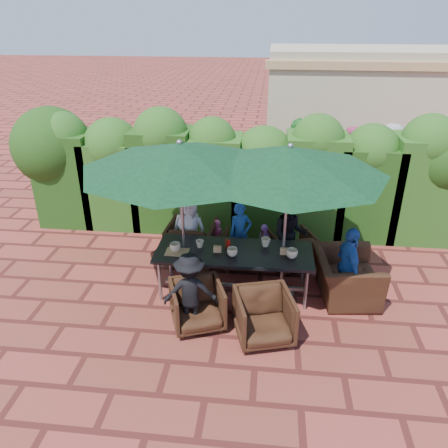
# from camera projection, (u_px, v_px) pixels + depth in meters

# --- Properties ---
(ground) EXTENTS (80.00, 80.00, 0.00)m
(ground) POSITION_uv_depth(u_px,v_px,m) (225.00, 291.00, 7.07)
(ground) COLOR maroon
(ground) RESTS_ON ground
(dining_table) EXTENTS (2.42, 0.90, 0.75)m
(dining_table) POSITION_uv_depth(u_px,v_px,m) (234.00, 255.00, 6.75)
(dining_table) COLOR black
(dining_table) RESTS_ON ground
(umbrella_left) EXTENTS (2.91, 2.91, 2.46)m
(umbrella_left) POSITION_uv_depth(u_px,v_px,m) (180.00, 157.00, 6.20)
(umbrella_left) COLOR gray
(umbrella_left) RESTS_ON ground
(umbrella_right) EXTENTS (2.79, 2.79, 2.46)m
(umbrella_right) POSITION_uv_depth(u_px,v_px,m) (289.00, 160.00, 6.04)
(umbrella_right) COLOR gray
(umbrella_right) RESTS_ON ground
(chair_far_left) EXTENTS (0.86, 0.81, 0.84)m
(chair_far_left) POSITION_uv_depth(u_px,v_px,m) (192.00, 240.00, 7.73)
(chair_far_left) COLOR black
(chair_far_left) RESTS_ON ground
(chair_far_mid) EXTENTS (0.68, 0.64, 0.69)m
(chair_far_mid) POSITION_uv_depth(u_px,v_px,m) (243.00, 248.00, 7.63)
(chair_far_mid) COLOR black
(chair_far_mid) RESTS_ON ground
(chair_far_right) EXTENTS (0.89, 0.87, 0.71)m
(chair_far_right) POSITION_uv_depth(u_px,v_px,m) (292.00, 248.00, 7.61)
(chair_far_right) COLOR black
(chair_far_right) RESTS_ON ground
(chair_near_left) EXTENTS (0.89, 0.87, 0.73)m
(chair_near_left) POSITION_uv_depth(u_px,v_px,m) (197.00, 303.00, 6.17)
(chair_near_left) COLOR black
(chair_near_left) RESTS_ON ground
(chair_near_right) EXTENTS (0.90, 0.87, 0.76)m
(chair_near_right) POSITION_uv_depth(u_px,v_px,m) (264.00, 315.00, 5.90)
(chair_near_right) COLOR black
(chair_near_right) RESTS_ON ground
(chair_end_right) EXTENTS (0.81, 1.14, 0.94)m
(chair_end_right) POSITION_uv_depth(u_px,v_px,m) (347.00, 270.00, 6.74)
(chair_end_right) COLOR black
(chair_end_right) RESTS_ON ground
(adult_far_left) EXTENTS (0.67, 0.45, 1.26)m
(adult_far_left) POSITION_uv_depth(u_px,v_px,m) (189.00, 230.00, 7.64)
(adult_far_left) COLOR silver
(adult_far_left) RESTS_ON ground
(adult_far_mid) EXTENTS (0.50, 0.46, 1.13)m
(adult_far_mid) POSITION_uv_depth(u_px,v_px,m) (240.00, 234.00, 7.64)
(adult_far_mid) COLOR #1E52A5
(adult_far_mid) RESTS_ON ground
(adult_far_right) EXTENTS (0.61, 0.38, 1.25)m
(adult_far_right) POSITION_uv_depth(u_px,v_px,m) (289.00, 234.00, 7.49)
(adult_far_right) COLOR black
(adult_far_right) RESTS_ON ground
(adult_near_left) EXTENTS (0.79, 0.45, 1.17)m
(adult_near_left) POSITION_uv_depth(u_px,v_px,m) (190.00, 292.00, 6.03)
(adult_near_left) COLOR black
(adult_near_left) RESTS_ON ground
(adult_end_right) EXTENTS (0.51, 0.79, 1.25)m
(adult_end_right) POSITION_uv_depth(u_px,v_px,m) (348.00, 266.00, 6.56)
(adult_end_right) COLOR #1E52A5
(adult_end_right) RESTS_ON ground
(child_left) EXTENTS (0.33, 0.30, 0.75)m
(child_left) POSITION_uv_depth(u_px,v_px,m) (217.00, 239.00, 7.86)
(child_left) COLOR #E85294
(child_left) RESTS_ON ground
(child_right) EXTENTS (0.31, 0.27, 0.74)m
(child_right) POSITION_uv_depth(u_px,v_px,m) (265.00, 244.00, 7.71)
(child_right) COLOR #7F4AA1
(child_right) RESTS_ON ground
(pedestrian_a) EXTENTS (1.79, 0.72, 1.89)m
(pedestrian_a) POSITION_uv_depth(u_px,v_px,m) (298.00, 157.00, 10.38)
(pedestrian_a) COLOR green
(pedestrian_a) RESTS_ON ground
(pedestrian_b) EXTENTS (0.97, 0.84, 1.73)m
(pedestrian_b) POSITION_uv_depth(u_px,v_px,m) (348.00, 163.00, 10.26)
(pedestrian_b) COLOR #E85294
(pedestrian_b) RESTS_ON ground
(pedestrian_c) EXTENTS (1.21, 1.21, 1.83)m
(pedestrian_c) POSITION_uv_depth(u_px,v_px,m) (388.00, 163.00, 10.07)
(pedestrian_c) COLOR #95949C
(pedestrian_c) RESTS_ON ground
(cup_a) EXTENTS (0.17, 0.17, 0.13)m
(cup_a) POSITION_uv_depth(u_px,v_px,m) (175.00, 247.00, 6.70)
(cup_a) COLOR beige
(cup_a) RESTS_ON dining_table
(cup_b) EXTENTS (0.13, 0.13, 0.12)m
(cup_b) POSITION_uv_depth(u_px,v_px,m) (200.00, 244.00, 6.80)
(cup_b) COLOR beige
(cup_b) RESTS_ON dining_table
(cup_c) EXTENTS (0.16, 0.16, 0.13)m
(cup_c) POSITION_uv_depth(u_px,v_px,m) (232.00, 252.00, 6.56)
(cup_c) COLOR beige
(cup_c) RESTS_ON dining_table
(cup_d) EXTENTS (0.15, 0.15, 0.14)m
(cup_d) POSITION_uv_depth(u_px,v_px,m) (266.00, 242.00, 6.83)
(cup_d) COLOR beige
(cup_d) RESTS_ON dining_table
(cup_e) EXTENTS (0.17, 0.17, 0.14)m
(cup_e) POSITION_uv_depth(u_px,v_px,m) (292.00, 254.00, 6.51)
(cup_e) COLOR beige
(cup_e) RESTS_ON dining_table
(ketchup_bottle) EXTENTS (0.04, 0.04, 0.17)m
(ketchup_bottle) POSITION_uv_depth(u_px,v_px,m) (229.00, 245.00, 6.71)
(ketchup_bottle) COLOR #B20C0A
(ketchup_bottle) RESTS_ON dining_table
(sauce_bottle) EXTENTS (0.04, 0.04, 0.17)m
(sauce_bottle) POSITION_uv_depth(u_px,v_px,m) (226.00, 244.00, 6.76)
(sauce_bottle) COLOR #4C230C
(sauce_bottle) RESTS_ON dining_table
(serving_tray) EXTENTS (0.35, 0.25, 0.02)m
(serving_tray) POSITION_uv_depth(u_px,v_px,m) (177.00, 252.00, 6.67)
(serving_tray) COLOR tan
(serving_tray) RESTS_ON dining_table
(number_block_left) EXTENTS (0.12, 0.06, 0.10)m
(number_block_left) POSITION_uv_depth(u_px,v_px,m) (217.00, 249.00, 6.67)
(number_block_left) COLOR tan
(number_block_left) RESTS_ON dining_table
(number_block_right) EXTENTS (0.12, 0.06, 0.10)m
(number_block_right) POSITION_uv_depth(u_px,v_px,m) (284.00, 251.00, 6.61)
(number_block_right) COLOR tan
(number_block_right) RESTS_ON dining_table
(hedge_wall) EXTENTS (9.10, 1.60, 2.47)m
(hedge_wall) POSITION_uv_depth(u_px,v_px,m) (229.00, 167.00, 8.58)
(hedge_wall) COLOR #19380F
(hedge_wall) RESTS_ON ground
(building) EXTENTS (6.20, 3.08, 3.20)m
(building) POSITION_uv_depth(u_px,v_px,m) (375.00, 109.00, 12.27)
(building) COLOR #C2B590
(building) RESTS_ON ground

